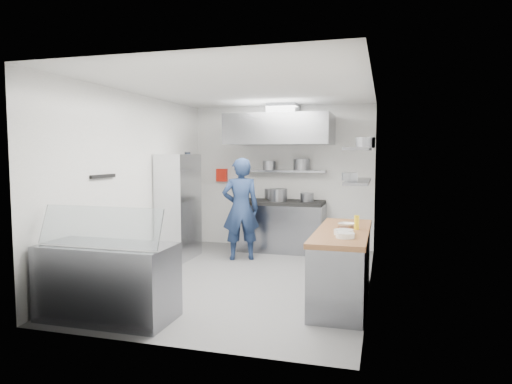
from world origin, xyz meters
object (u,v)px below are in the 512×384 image
(gas_range, at_px, (282,227))
(chef, at_px, (241,209))
(display_case, at_px, (108,282))
(wire_rack, at_px, (179,207))

(gas_range, relative_size, chef, 0.89)
(gas_range, distance_m, display_case, 4.25)
(chef, height_order, wire_rack, wire_rack)
(gas_range, height_order, chef, chef)
(gas_range, height_order, wire_rack, wire_rack)
(chef, xyz_separation_m, wire_rack, (-1.09, -0.21, 0.03))
(gas_range, bearing_deg, display_case, -105.02)
(chef, bearing_deg, display_case, 56.88)
(gas_range, height_order, display_case, gas_range)
(chef, distance_m, wire_rack, 1.11)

